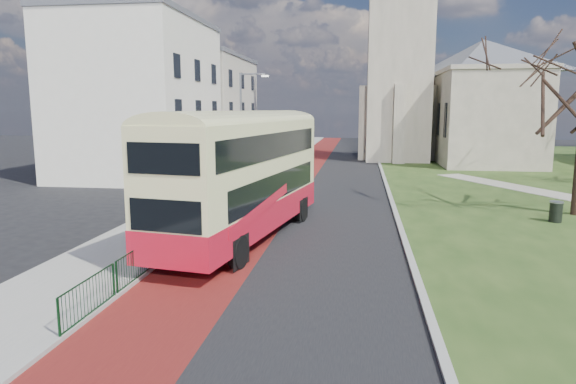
# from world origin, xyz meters

# --- Properties ---
(ground) EXTENTS (160.00, 160.00, 0.00)m
(ground) POSITION_xyz_m (0.00, 0.00, 0.00)
(ground) COLOR black
(ground) RESTS_ON ground
(road_carriageway) EXTENTS (9.00, 120.00, 0.01)m
(road_carriageway) POSITION_xyz_m (1.50, 20.00, 0.01)
(road_carriageway) COLOR black
(road_carriageway) RESTS_ON ground
(bus_lane) EXTENTS (3.40, 120.00, 0.01)m
(bus_lane) POSITION_xyz_m (-1.20, 20.00, 0.01)
(bus_lane) COLOR #591414
(bus_lane) RESTS_ON ground
(pavement_west) EXTENTS (4.00, 120.00, 0.12)m
(pavement_west) POSITION_xyz_m (-5.00, 20.00, 0.06)
(pavement_west) COLOR gray
(pavement_west) RESTS_ON ground
(kerb_west) EXTENTS (0.25, 120.00, 0.13)m
(kerb_west) POSITION_xyz_m (-3.00, 20.00, 0.07)
(kerb_west) COLOR #999993
(kerb_west) RESTS_ON ground
(kerb_east) EXTENTS (0.25, 80.00, 0.13)m
(kerb_east) POSITION_xyz_m (6.10, 22.00, 0.07)
(kerb_east) COLOR #999993
(kerb_east) RESTS_ON ground
(pedestrian_railing) EXTENTS (0.07, 24.00, 1.12)m
(pedestrian_railing) POSITION_xyz_m (-2.95, 4.00, 0.55)
(pedestrian_railing) COLOR black
(pedestrian_railing) RESTS_ON ground
(gothic_church) EXTENTS (16.38, 18.00, 40.00)m
(gothic_church) POSITION_xyz_m (12.56, 38.00, 13.13)
(gothic_church) COLOR gray
(gothic_church) RESTS_ON ground
(street_block_near) EXTENTS (10.30, 14.30, 13.00)m
(street_block_near) POSITION_xyz_m (-14.00, 22.00, 6.51)
(street_block_near) COLOR silver
(street_block_near) RESTS_ON ground
(street_block_far) EXTENTS (10.30, 16.30, 11.50)m
(street_block_far) POSITION_xyz_m (-14.00, 38.00, 5.76)
(street_block_far) COLOR #BEB3A0
(street_block_far) RESTS_ON ground
(streetlamp) EXTENTS (2.13, 0.18, 8.00)m
(streetlamp) POSITION_xyz_m (-4.35, 18.00, 4.59)
(streetlamp) COLOR gray
(streetlamp) RESTS_ON pavement_west
(bus) EXTENTS (4.95, 12.90, 5.26)m
(bus) POSITION_xyz_m (-0.72, 2.19, 3.00)
(bus) COLOR red
(bus) RESTS_ON ground
(litter_bin) EXTENTS (0.84, 0.84, 1.03)m
(litter_bin) POSITION_xyz_m (13.78, 7.59, 0.56)
(litter_bin) COLOR black
(litter_bin) RESTS_ON grass_green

